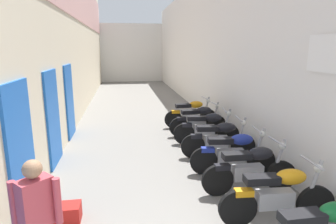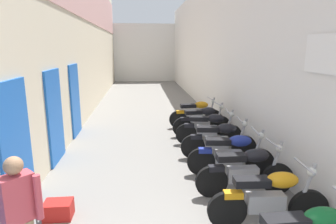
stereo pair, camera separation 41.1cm
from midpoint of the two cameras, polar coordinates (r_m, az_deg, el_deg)
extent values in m
plane|color=slate|center=(10.77, -5.54, -1.90)|extent=(38.40, 38.40, 0.00)
cube|color=beige|center=(12.60, -18.99, 14.91)|extent=(0.40, 22.40, 6.68)
cube|color=blue|center=(5.21, -29.16, -6.81)|extent=(0.06, 1.10, 2.20)
cube|color=blue|center=(7.23, -23.35, -1.14)|extent=(0.06, 1.10, 2.20)
cube|color=blue|center=(9.33, -20.13, 2.04)|extent=(0.06, 1.10, 2.20)
cube|color=silver|center=(12.83, 5.76, 12.76)|extent=(0.40, 22.40, 5.47)
cube|color=white|center=(5.18, 26.98, 10.28)|extent=(0.04, 0.90, 0.60)
cube|color=silver|center=(24.63, -7.78, 11.55)|extent=(7.88, 2.00, 4.55)
cube|color=black|center=(3.81, 22.09, -18.80)|extent=(0.52, 0.23, 0.12)
cylinder|color=black|center=(5.17, 25.04, -16.19)|extent=(0.60, 0.11, 0.60)
cylinder|color=black|center=(4.70, 11.09, -18.23)|extent=(0.60, 0.11, 0.60)
cube|color=#9E9EA3|center=(4.82, 17.98, -16.12)|extent=(0.57, 0.23, 0.28)
ellipsoid|color=orange|center=(4.76, 20.87, -11.92)|extent=(0.49, 0.29, 0.24)
cube|color=black|center=(4.59, 15.57, -12.75)|extent=(0.53, 0.25, 0.12)
cylinder|color=#9E9EA3|center=(4.99, 24.71, -12.77)|extent=(0.25, 0.07, 0.77)
cylinder|color=#9E9EA3|center=(4.82, 24.36, -9.10)|extent=(0.07, 0.58, 0.04)
sphere|color=silver|center=(4.91, 25.49, -10.04)|extent=(0.14, 0.14, 0.14)
cube|color=orange|center=(4.59, 12.22, -15.32)|extent=(0.29, 0.16, 0.10)
cylinder|color=black|center=(5.94, 19.52, -11.87)|extent=(0.60, 0.08, 0.60)
cylinder|color=black|center=(5.49, 7.60, -13.29)|extent=(0.60, 0.08, 0.60)
cube|color=#9E9EA3|center=(5.62, 13.40, -11.57)|extent=(0.56, 0.20, 0.28)
ellipsoid|color=black|center=(5.57, 15.80, -7.92)|extent=(0.48, 0.26, 0.24)
cube|color=black|center=(5.41, 11.30, -8.53)|extent=(0.52, 0.22, 0.12)
cylinder|color=#9E9EA3|center=(5.78, 19.16, -8.79)|extent=(0.25, 0.06, 0.77)
cylinder|color=#9E9EA3|center=(5.63, 18.78, -5.54)|extent=(0.04, 0.58, 0.04)
sphere|color=silver|center=(5.72, 19.78, -6.40)|extent=(0.14, 0.14, 0.14)
cube|color=black|center=(5.41, 8.51, -10.73)|extent=(0.28, 0.14, 0.10)
cylinder|color=black|center=(6.59, 16.21, -9.19)|extent=(0.61, 0.15, 0.60)
cylinder|color=black|center=(6.32, 5.21, -9.67)|extent=(0.61, 0.15, 0.60)
cube|color=#9E9EA3|center=(6.37, 10.43, -8.48)|extent=(0.58, 0.27, 0.28)
ellipsoid|color=navy|center=(6.30, 12.61, -5.34)|extent=(0.51, 0.32, 0.24)
cube|color=black|center=(6.21, 8.47, -5.63)|extent=(0.54, 0.28, 0.12)
cylinder|color=#9E9EA3|center=(6.45, 15.80, -6.33)|extent=(0.25, 0.09, 0.77)
cylinder|color=#9E9EA3|center=(6.32, 15.39, -3.35)|extent=(0.11, 0.58, 0.04)
sphere|color=silver|center=(6.39, 16.37, -4.19)|extent=(0.14, 0.14, 0.14)
cube|color=navy|center=(6.23, 5.99, -7.43)|extent=(0.30, 0.17, 0.10)
cylinder|color=black|center=(7.41, 13.07, -6.55)|extent=(0.61, 0.15, 0.60)
cylinder|color=black|center=(7.19, 3.33, -6.82)|extent=(0.61, 0.15, 0.60)
cube|color=#9E9EA3|center=(7.22, 7.91, -5.82)|extent=(0.58, 0.27, 0.28)
ellipsoid|color=black|center=(7.16, 9.82, -3.04)|extent=(0.51, 0.32, 0.24)
cube|color=black|center=(7.09, 6.16, -3.25)|extent=(0.54, 0.28, 0.12)
cylinder|color=#9E9EA3|center=(7.28, 12.67, -3.96)|extent=(0.25, 0.09, 0.77)
cylinder|color=#9E9EA3|center=(7.18, 12.27, -1.30)|extent=(0.11, 0.58, 0.04)
sphere|color=silver|center=(7.23, 13.15, -2.05)|extent=(0.14, 0.14, 0.14)
cube|color=black|center=(7.11, 4.00, -4.83)|extent=(0.30, 0.17, 0.10)
cylinder|color=black|center=(8.30, 10.46, -4.33)|extent=(0.60, 0.18, 0.60)
cylinder|color=black|center=(8.18, 1.77, -4.37)|extent=(0.60, 0.18, 0.60)
cube|color=#9E9EA3|center=(8.18, 5.82, -3.56)|extent=(0.59, 0.29, 0.28)
ellipsoid|color=black|center=(8.11, 7.49, -1.11)|extent=(0.52, 0.34, 0.24)
cube|color=black|center=(8.07, 4.24, -1.25)|extent=(0.55, 0.30, 0.12)
cylinder|color=#9E9EA3|center=(8.20, 10.07, -1.99)|extent=(0.25, 0.10, 0.77)
cylinder|color=#9E9EA3|center=(8.10, 9.68, 0.40)|extent=(0.13, 0.58, 0.04)
sphere|color=silver|center=(8.14, 10.48, -0.29)|extent=(0.14, 0.14, 0.14)
cube|color=black|center=(8.11, 2.35, -2.62)|extent=(0.30, 0.19, 0.10)
cylinder|color=black|center=(9.26, 8.35, -2.48)|extent=(0.60, 0.13, 0.60)
cylinder|color=black|center=(8.87, 0.84, -3.01)|extent=(0.60, 0.13, 0.60)
cube|color=#9E9EA3|center=(9.00, 4.39, -2.03)|extent=(0.57, 0.25, 0.28)
ellipsoid|color=black|center=(8.99, 5.82, 0.29)|extent=(0.50, 0.30, 0.24)
cube|color=black|center=(8.85, 3.01, 0.01)|extent=(0.54, 0.26, 0.12)
cylinder|color=#9E9EA3|center=(9.15, 8.02, -0.39)|extent=(0.25, 0.08, 0.77)
cylinder|color=#9E9EA3|center=(9.05, 7.67, 1.75)|extent=(0.08, 0.58, 0.04)
sphere|color=silver|center=(9.12, 8.36, 1.16)|extent=(0.14, 0.14, 0.14)
cube|color=black|center=(8.83, 1.35, -1.35)|extent=(0.29, 0.16, 0.10)
cylinder|color=black|center=(10.16, 6.75, -1.08)|extent=(0.60, 0.12, 0.60)
cylinder|color=black|center=(9.82, -0.15, -1.47)|extent=(0.60, 0.12, 0.60)
cube|color=#9E9EA3|center=(9.93, 3.09, -0.62)|extent=(0.57, 0.24, 0.28)
ellipsoid|color=orange|center=(9.92, 4.39, 1.48)|extent=(0.50, 0.29, 0.24)
cube|color=black|center=(9.80, 1.82, 1.25)|extent=(0.53, 0.25, 0.12)
cylinder|color=#9E9EA3|center=(10.06, 6.42, 0.84)|extent=(0.25, 0.08, 0.77)
cylinder|color=#9E9EA3|center=(9.97, 6.09, 2.79)|extent=(0.07, 0.58, 0.04)
sphere|color=silver|center=(10.03, 6.73, 2.25)|extent=(0.14, 0.14, 0.14)
cube|color=orange|center=(9.78, 0.31, 0.03)|extent=(0.29, 0.16, 0.10)
cube|color=#B23D47|center=(3.56, -27.85, -15.63)|extent=(0.39, 0.38, 0.54)
sphere|color=#997051|center=(3.41, -28.51, -9.95)|extent=(0.20, 0.20, 0.20)
cylinder|color=#B23D47|center=(3.64, -31.24, -15.41)|extent=(0.08, 0.08, 0.52)
cylinder|color=#B23D47|center=(3.50, -24.31, -15.80)|extent=(0.08, 0.08, 0.52)
cube|color=red|center=(5.13, -21.78, -18.15)|extent=(0.44, 0.32, 0.28)
cylinder|color=#4C4C4C|center=(4.85, -26.28, -15.94)|extent=(0.02, 0.22, 0.93)
cone|color=maroon|center=(4.69, -26.83, -14.14)|extent=(0.20, 0.31, 0.58)
camera|label=1|loc=(0.21, -91.68, -0.38)|focal=30.79mm
camera|label=2|loc=(0.21, 88.32, 0.38)|focal=30.79mm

